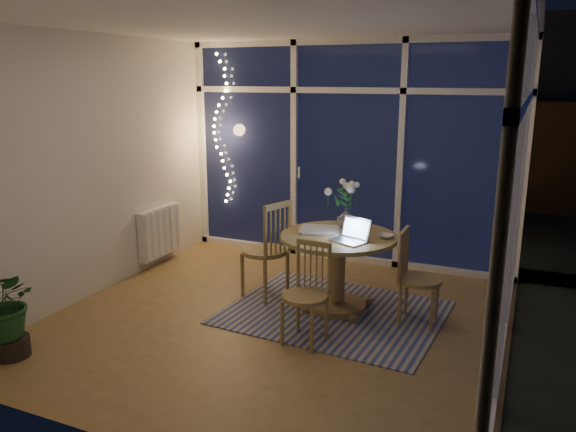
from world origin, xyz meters
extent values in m
plane|color=olive|center=(0.00, 0.00, 0.00)|extent=(4.00, 4.00, 0.00)
plane|color=silver|center=(0.00, 0.00, 2.60)|extent=(4.00, 4.00, 0.00)
cube|color=silver|center=(0.00, 2.00, 1.30)|extent=(4.00, 0.04, 2.60)
cube|color=silver|center=(0.00, -2.00, 1.30)|extent=(4.00, 0.04, 2.60)
cube|color=silver|center=(-2.00, 0.00, 1.30)|extent=(0.04, 4.00, 2.60)
cube|color=silver|center=(2.00, 0.00, 1.30)|extent=(0.04, 4.00, 2.60)
cube|color=white|center=(0.00, 1.96, 1.30)|extent=(4.00, 0.10, 2.60)
cube|color=white|center=(1.96, 0.00, 1.30)|extent=(0.10, 4.00, 2.60)
cube|color=white|center=(-1.94, 0.90, 0.40)|extent=(0.10, 0.70, 0.58)
cube|color=black|center=(0.50, 5.00, -0.06)|extent=(12.00, 6.00, 0.10)
cube|color=#3B2815|center=(0.00, 5.50, 0.90)|extent=(11.00, 0.08, 1.80)
cube|color=#31343B|center=(0.30, 8.50, 2.20)|extent=(7.00, 3.00, 2.20)
sphere|color=black|center=(-0.80, 3.40, 0.45)|extent=(0.90, 0.90, 0.90)
cube|color=#B6A794|center=(0.43, 0.36, 0.01)|extent=(2.06, 1.69, 0.01)
cylinder|color=olive|center=(0.43, 0.46, 0.37)|extent=(1.16, 1.16, 0.74)
cube|color=olive|center=(-0.35, 0.47, 0.51)|extent=(0.60, 0.60, 1.02)
cube|color=olive|center=(1.20, 0.44, 0.44)|extent=(0.41, 0.41, 0.89)
cube|color=olive|center=(0.40, -0.31, 0.43)|extent=(0.44, 0.44, 0.87)
imported|color=white|center=(0.40, 0.76, 0.85)|extent=(0.21, 0.21, 0.21)
imported|color=silver|center=(0.85, 0.54, 0.76)|extent=(0.16, 0.16, 0.04)
cube|color=silver|center=(0.24, 0.52, 0.75)|extent=(0.42, 0.36, 0.02)
cube|color=black|center=(0.57, 0.42, 0.75)|extent=(0.13, 0.09, 0.01)
imported|color=#1B4E23|center=(-1.65, -1.48, 0.38)|extent=(0.61, 0.56, 0.76)
camera|label=1|loc=(2.02, -4.34, 2.18)|focal=35.00mm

